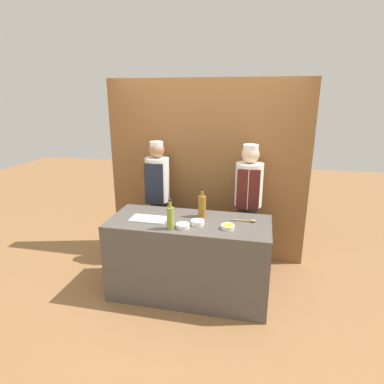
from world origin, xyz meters
TOP-DOWN VIEW (x-y plane):
  - ground_plane at (0.00, 0.00)m, footprint 14.00×14.00m
  - cabinet_wall at (0.00, 1.05)m, footprint 2.67×0.18m
  - counter at (0.00, 0.00)m, footprint 1.75×0.74m
  - sauce_bowl_brown at (0.11, -0.09)m, footprint 0.14×0.14m
  - sauce_bowl_red at (-0.02, -0.20)m, footprint 0.14×0.14m
  - sauce_bowl_yellow at (0.43, -0.13)m, footprint 0.14×0.14m
  - cutting_board at (-0.43, -0.08)m, footprint 0.39×0.21m
  - bottle_oil at (-0.13, -0.25)m, footprint 0.08×0.08m
  - bottle_amber at (0.11, 0.15)m, footprint 0.09×0.09m
  - wooden_spoon at (0.62, 0.11)m, footprint 0.27×0.05m
  - chef_left at (-0.59, 0.72)m, footprint 0.31×0.31m
  - chef_right at (0.59, 0.72)m, footprint 0.34×0.34m

SIDE VIEW (x-z plane):
  - ground_plane at x=0.00m, z-range 0.00..0.00m
  - counter at x=0.00m, z-range 0.00..0.89m
  - chef_right at x=0.59m, z-range 0.08..1.71m
  - chef_left at x=-0.59m, z-range 0.08..1.71m
  - cutting_board at x=-0.43m, z-range 0.89..0.91m
  - wooden_spoon at x=0.62m, z-range 0.89..0.92m
  - sauce_bowl_yellow at x=0.43m, z-range 0.89..0.94m
  - sauce_bowl_red at x=-0.02m, z-range 0.89..0.94m
  - sauce_bowl_brown at x=0.11m, z-range 0.89..0.94m
  - bottle_oil at x=-0.13m, z-range 0.86..1.17m
  - bottle_amber at x=0.11m, z-range 0.86..1.18m
  - cabinet_wall at x=0.00m, z-range 0.00..2.40m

